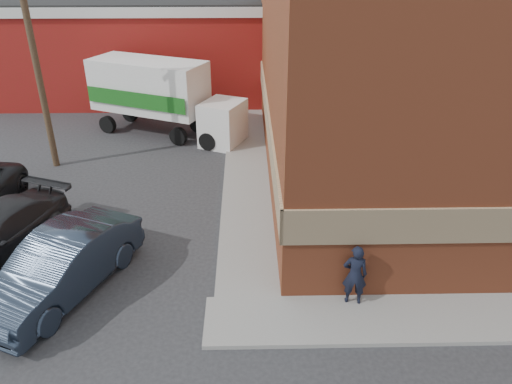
# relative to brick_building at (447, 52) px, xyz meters

# --- Properties ---
(ground) EXTENTS (90.00, 90.00, 0.00)m
(ground) POSITION_rel_brick_building_xyz_m (-8.50, -9.00, -4.68)
(ground) COLOR #28282B
(ground) RESTS_ON ground
(brick_building) EXTENTS (14.25, 18.25, 9.36)m
(brick_building) POSITION_rel_brick_building_xyz_m (0.00, 0.00, 0.00)
(brick_building) COLOR #974427
(brick_building) RESTS_ON ground
(sidewalk_west) EXTENTS (1.80, 18.00, 0.12)m
(sidewalk_west) POSITION_rel_brick_building_xyz_m (-7.90, 0.00, -4.62)
(sidewalk_west) COLOR gray
(sidewalk_west) RESTS_ON ground
(warehouse) EXTENTS (16.30, 8.30, 5.60)m
(warehouse) POSITION_rel_brick_building_xyz_m (-14.50, 11.00, -1.87)
(warehouse) COLOR maroon
(warehouse) RESTS_ON ground
(utility_pole) EXTENTS (2.00, 0.26, 9.00)m
(utility_pole) POSITION_rel_brick_building_xyz_m (-16.00, 0.00, 0.06)
(utility_pole) COLOR brown
(utility_pole) RESTS_ON ground
(man) EXTENTS (0.68, 0.50, 1.73)m
(man) POSITION_rel_brick_building_xyz_m (-5.13, -9.25, -3.70)
(man) COLOR black
(man) RESTS_ON sidewalk_south
(sedan) EXTENTS (3.71, 5.45, 1.70)m
(sedan) POSITION_rel_brick_building_xyz_m (-12.91, -8.50, -3.83)
(sedan) COLOR #273141
(sedan) RESTS_ON ground
(box_truck) EXTENTS (7.41, 4.93, 3.55)m
(box_truck) POSITION_rel_brick_building_xyz_m (-11.87, 3.64, -2.64)
(box_truck) COLOR white
(box_truck) RESTS_ON ground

